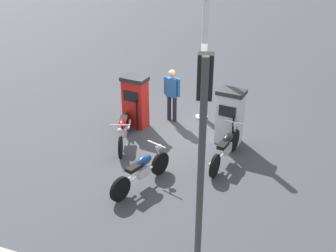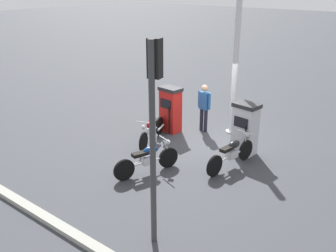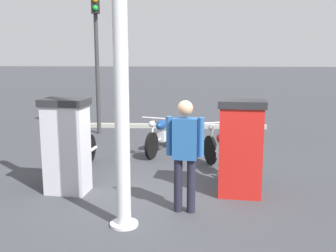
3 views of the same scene
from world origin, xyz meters
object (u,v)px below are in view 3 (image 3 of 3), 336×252
at_px(fuel_pump_near, 241,148).
at_px(roadside_traffic_light, 96,37).
at_px(motorcycle_extra, 163,134).
at_px(canopy_support_pole, 121,65).
at_px(attendant_person, 185,149).
at_px(fuel_pump_far, 67,145).
at_px(motorcycle_far_pump, 75,151).
at_px(motorcycle_near_pump, 225,151).

xyz_separation_m(fuel_pump_near, roadside_traffic_light, (5.00, 3.58, 2.01)).
relative_size(motorcycle_extra, canopy_support_pole, 0.42).
bearing_deg(canopy_support_pole, fuel_pump_near, -53.26).
bearing_deg(motorcycle_extra, attendant_person, -170.88).
distance_m(fuel_pump_near, attendant_person, 1.21).
bearing_deg(attendant_person, canopy_support_pole, 123.34).
height_order(fuel_pump_far, roadside_traffic_light, roadside_traffic_light).
height_order(motorcycle_far_pump, roadside_traffic_light, roadside_traffic_light).
relative_size(fuel_pump_far, attendant_person, 0.96).
xyz_separation_m(fuel_pump_far, canopy_support_pole, (-1.32, -1.20, 1.41)).
xyz_separation_m(motorcycle_far_pump, attendant_person, (-1.87, -2.23, 0.54)).
height_order(motorcycle_near_pump, motorcycle_extra, motorcycle_near_pump).
bearing_deg(motorcycle_extra, fuel_pump_near, -152.60).
height_order(motorcycle_far_pump, canopy_support_pole, canopy_support_pole).
bearing_deg(fuel_pump_near, motorcycle_far_pump, 70.63).
bearing_deg(canopy_support_pole, motorcycle_far_pump, 29.87).
height_order(motorcycle_near_pump, roadside_traffic_light, roadside_traffic_light).
bearing_deg(roadside_traffic_light, motorcycle_extra, -135.15).
relative_size(motorcycle_near_pump, motorcycle_far_pump, 0.96).
bearing_deg(motorcycle_near_pump, motorcycle_extra, 38.36).
bearing_deg(roadside_traffic_light, fuel_pump_near, -144.38).
xyz_separation_m(fuel_pump_far, attendant_person, (-0.76, -2.04, 0.16)).
height_order(fuel_pump_near, roadside_traffic_light, roadside_traffic_light).
distance_m(motorcycle_near_pump, roadside_traffic_light, 5.62).
xyz_separation_m(fuel_pump_near, attendant_person, (-0.76, 0.92, 0.16)).
relative_size(motorcycle_extra, attendant_person, 1.14).
height_order(fuel_pump_far, canopy_support_pole, canopy_support_pole).
height_order(fuel_pump_near, motorcycle_extra, fuel_pump_near).
height_order(attendant_person, canopy_support_pole, canopy_support_pole).
bearing_deg(attendant_person, motorcycle_far_pump, 50.04).
xyz_separation_m(motorcycle_near_pump, canopy_support_pole, (-2.53, 1.60, 1.78)).
distance_m(fuel_pump_far, roadside_traffic_light, 5.42).
height_order(fuel_pump_near, attendant_person, attendant_person).
bearing_deg(fuel_pump_near, fuel_pump_far, 90.00).
bearing_deg(motorcycle_near_pump, fuel_pump_far, 113.34).
bearing_deg(fuel_pump_far, motorcycle_far_pump, 9.63).
bearing_deg(attendant_person, motorcycle_near_pump, -21.09).
bearing_deg(roadside_traffic_light, motorcycle_far_pump, -173.76).
xyz_separation_m(fuel_pump_far, roadside_traffic_light, (5.00, 0.61, 2.00)).
xyz_separation_m(motorcycle_far_pump, roadside_traffic_light, (3.89, 0.43, 2.38)).
bearing_deg(motorcycle_extra, fuel_pump_far, 153.52).
distance_m(attendant_person, roadside_traffic_light, 6.60).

